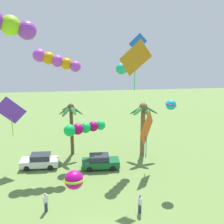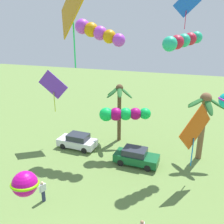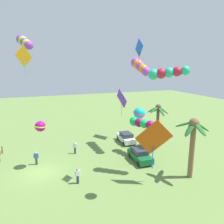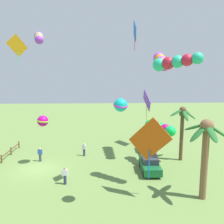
{
  "view_description": "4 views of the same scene",
  "coord_description": "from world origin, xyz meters",
  "px_view_note": "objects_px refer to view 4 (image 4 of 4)",
  "views": [
    {
      "loc": [
        -0.99,
        -14.47,
        12.82
      ],
      "look_at": [
        1.81,
        7.16,
        7.24
      ],
      "focal_mm": 42.72,
      "sensor_mm": 36.0,
      "label": 1
    },
    {
      "loc": [
        5.45,
        -6.97,
        11.47
      ],
      "look_at": [
        0.11,
        7.9,
        5.99
      ],
      "focal_mm": 38.32,
      "sensor_mm": 36.0,
      "label": 2
    },
    {
      "loc": [
        22.4,
        -0.17,
        11.4
      ],
      "look_at": [
        0.73,
        7.98,
        6.26
      ],
      "focal_mm": 34.15,
      "sensor_mm": 36.0,
      "label": 3
    },
    {
      "loc": [
        22.43,
        6.6,
        9.39
      ],
      "look_at": [
        1.15,
        7.64,
        6.11
      ],
      "focal_mm": 36.02,
      "sensor_mm": 36.0,
      "label": 4
    }
  ],
  "objects_px": {
    "kite_ball_2": "(43,121)",
    "kite_diamond_7": "(135,32)",
    "palm_tree_0": "(182,121)",
    "kite_diamond_0": "(17,46)",
    "palm_tree_1": "(206,143)",
    "spectator_1": "(65,176)",
    "spectator_2": "(84,149)",
    "kite_diamond_8": "(147,101)",
    "spectator_0": "(40,154)",
    "kite_tube_4": "(175,62)",
    "kite_diamond_5": "(150,140)",
    "parked_car_1": "(147,145)",
    "kite_tube_1": "(159,127)",
    "kite_ball_6": "(121,105)",
    "kite_tube_3": "(161,61)",
    "kite_tube_9": "(39,38)",
    "parked_car_0": "(150,164)"
  },
  "relations": [
    {
      "from": "spectator_1",
      "to": "kite_tube_1",
      "type": "xyz_separation_m",
      "value": [
        -4.02,
        9.32,
        3.35
      ]
    },
    {
      "from": "kite_tube_4",
      "to": "kite_ball_6",
      "type": "height_order",
      "value": "kite_tube_4"
    },
    {
      "from": "kite_ball_2",
      "to": "kite_tube_4",
      "type": "bearing_deg",
      "value": 65.95
    },
    {
      "from": "kite_tube_3",
      "to": "kite_ball_6",
      "type": "xyz_separation_m",
      "value": [
        10.43,
        -5.46,
        -3.7
      ]
    },
    {
      "from": "kite_ball_2",
      "to": "spectator_0",
      "type": "bearing_deg",
      "value": -139.47
    },
    {
      "from": "kite_diamond_5",
      "to": "kite_diamond_7",
      "type": "height_order",
      "value": "kite_diamond_7"
    },
    {
      "from": "spectator_2",
      "to": "kite_diamond_8",
      "type": "xyz_separation_m",
      "value": [
        -4.06,
        8.35,
        5.42
      ]
    },
    {
      "from": "kite_ball_2",
      "to": "kite_diamond_7",
      "type": "relative_size",
      "value": 0.59
    },
    {
      "from": "kite_tube_1",
      "to": "kite_ball_6",
      "type": "distance_m",
      "value": 9.71
    },
    {
      "from": "spectator_0",
      "to": "kite_diamond_0",
      "type": "xyz_separation_m",
      "value": [
        4.23,
        -0.29,
        11.28
      ]
    },
    {
      "from": "kite_tube_1",
      "to": "kite_diamond_7",
      "type": "height_order",
      "value": "kite_diamond_7"
    },
    {
      "from": "palm_tree_1",
      "to": "parked_car_1",
      "type": "xyz_separation_m",
      "value": [
        -11.64,
        -2.0,
        -3.75
      ]
    },
    {
      "from": "palm_tree_1",
      "to": "kite_tube_4",
      "type": "relative_size",
      "value": 1.79
    },
    {
      "from": "kite_ball_6",
      "to": "kite_tube_4",
      "type": "bearing_deg",
      "value": 124.14
    },
    {
      "from": "kite_tube_1",
      "to": "kite_diamond_5",
      "type": "bearing_deg",
      "value": -20.41
    },
    {
      "from": "parked_car_1",
      "to": "kite_tube_4",
      "type": "xyz_separation_m",
      "value": [
        9.32,
        0.15,
        9.88
      ]
    },
    {
      "from": "spectator_0",
      "to": "kite_diamond_5",
      "type": "xyz_separation_m",
      "value": [
        7.95,
        10.67,
        3.77
      ]
    },
    {
      "from": "palm_tree_0",
      "to": "kite_diamond_5",
      "type": "relative_size",
      "value": 1.23
    },
    {
      "from": "kite_ball_6",
      "to": "kite_diamond_8",
      "type": "relative_size",
      "value": 0.3
    },
    {
      "from": "parked_car_1",
      "to": "kite_tube_1",
      "type": "height_order",
      "value": "kite_tube_1"
    },
    {
      "from": "parked_car_1",
      "to": "spectator_1",
      "type": "distance_m",
      "value": 12.65
    },
    {
      "from": "palm_tree_0",
      "to": "kite_diamond_0",
      "type": "height_order",
      "value": "kite_diamond_0"
    },
    {
      "from": "kite_diamond_5",
      "to": "spectator_1",
      "type": "bearing_deg",
      "value": -107.75
    },
    {
      "from": "parked_car_1",
      "to": "kite_tube_9",
      "type": "bearing_deg",
      "value": -89.23
    },
    {
      "from": "kite_diamond_5",
      "to": "palm_tree_0",
      "type": "bearing_deg",
      "value": 144.98
    },
    {
      "from": "kite_tube_4",
      "to": "kite_diamond_5",
      "type": "relative_size",
      "value": 0.7
    },
    {
      "from": "kite_diamond_0",
      "to": "spectator_1",
      "type": "bearing_deg",
      "value": 69.52
    },
    {
      "from": "kite_tube_1",
      "to": "kite_ball_6",
      "type": "bearing_deg",
      "value": -31.39
    },
    {
      "from": "parked_car_1",
      "to": "kite_tube_1",
      "type": "xyz_separation_m",
      "value": [
        4.74,
        0.2,
        3.41
      ]
    },
    {
      "from": "palm_tree_1",
      "to": "kite_diamond_7",
      "type": "relative_size",
      "value": 2.76
    },
    {
      "from": "parked_car_0",
      "to": "kite_tube_3",
      "type": "xyz_separation_m",
      "value": [
        -4.29,
        1.94,
        10.48
      ]
    },
    {
      "from": "parked_car_0",
      "to": "spectator_0",
      "type": "height_order",
      "value": "spectator_0"
    },
    {
      "from": "kite_ball_6",
      "to": "kite_diamond_7",
      "type": "bearing_deg",
      "value": 155.09
    },
    {
      "from": "parked_car_1",
      "to": "kite_ball_6",
      "type": "relative_size",
      "value": 3.01
    },
    {
      "from": "spectator_2",
      "to": "kite_tube_3",
      "type": "relative_size",
      "value": 0.33
    },
    {
      "from": "kite_tube_4",
      "to": "kite_tube_9",
      "type": "relative_size",
      "value": 0.89
    },
    {
      "from": "spectator_0",
      "to": "parked_car_0",
      "type": "bearing_deg",
      "value": 74.23
    },
    {
      "from": "spectator_1",
      "to": "kite_tube_1",
      "type": "relative_size",
      "value": 0.35
    },
    {
      "from": "spectator_2",
      "to": "kite_diamond_0",
      "type": "height_order",
      "value": "kite_diamond_0"
    },
    {
      "from": "palm_tree_1",
      "to": "parked_car_1",
      "type": "height_order",
      "value": "palm_tree_1"
    },
    {
      "from": "kite_diamond_0",
      "to": "kite_diamond_7",
      "type": "xyz_separation_m",
      "value": [
        2.37,
        9.87,
        0.83
      ]
    },
    {
      "from": "palm_tree_0",
      "to": "spectator_1",
      "type": "xyz_separation_m",
      "value": [
        5.4,
        -12.34,
        -3.75
      ]
    },
    {
      "from": "palm_tree_1",
      "to": "kite_ball_2",
      "type": "bearing_deg",
      "value": -118.89
    },
    {
      "from": "palm_tree_1",
      "to": "kite_tube_1",
      "type": "xyz_separation_m",
      "value": [
        -6.9,
        -1.8,
        -0.33
      ]
    },
    {
      "from": "spectator_1",
      "to": "kite_ball_6",
      "type": "xyz_separation_m",
      "value": [
        3.75,
        4.58,
        6.72
      ]
    },
    {
      "from": "kite_tube_3",
      "to": "kite_tube_9",
      "type": "bearing_deg",
      "value": -97.76
    },
    {
      "from": "kite_tube_4",
      "to": "kite_diamond_5",
      "type": "bearing_deg",
      "value": -53.8
    },
    {
      "from": "spectator_2",
      "to": "kite_diamond_8",
      "type": "relative_size",
      "value": 0.37
    },
    {
      "from": "kite_ball_6",
      "to": "kite_diamond_7",
      "type": "relative_size",
      "value": 0.57
    },
    {
      "from": "spectator_1",
      "to": "kite_diamond_7",
      "type": "height_order",
      "value": "kite_diamond_7"
    }
  ]
}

